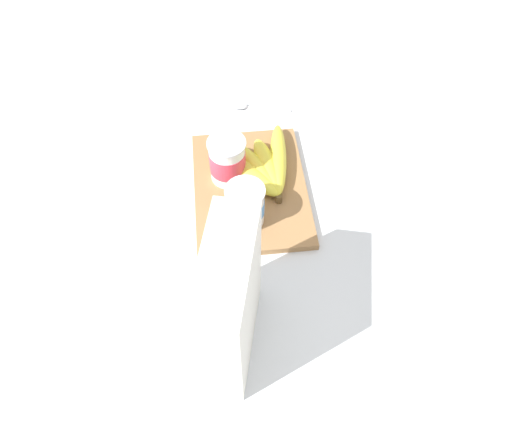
# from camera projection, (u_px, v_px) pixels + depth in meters

# --- Properties ---
(ground_plane) EXTENTS (2.40, 2.40, 0.00)m
(ground_plane) POSITION_uv_depth(u_px,v_px,m) (250.00, 191.00, 0.95)
(ground_plane) COLOR silver
(cutting_board) EXTENTS (0.30, 0.22, 0.01)m
(cutting_board) POSITION_uv_depth(u_px,v_px,m) (250.00, 188.00, 0.95)
(cutting_board) COLOR olive
(cutting_board) RESTS_ON ground_plane
(cereal_box) EXTENTS (0.19, 0.11, 0.24)m
(cereal_box) POSITION_uv_depth(u_px,v_px,m) (229.00, 304.00, 0.67)
(cereal_box) COLOR white
(cereal_box) RESTS_ON ground_plane
(yogurt_cup_front) EXTENTS (0.07, 0.07, 0.08)m
(yogurt_cup_front) POSITION_uv_depth(u_px,v_px,m) (245.00, 206.00, 0.86)
(yogurt_cup_front) COLOR white
(yogurt_cup_front) RESTS_ON cutting_board
(yogurt_cup_back) EXTENTS (0.07, 0.07, 0.09)m
(yogurt_cup_back) POSITION_uv_depth(u_px,v_px,m) (227.00, 160.00, 0.92)
(yogurt_cup_back) COLOR white
(yogurt_cup_back) RESTS_ON cutting_board
(banana_bunch) EXTENTS (0.20, 0.17, 0.04)m
(banana_bunch) POSITION_uv_depth(u_px,v_px,m) (262.00, 167.00, 0.95)
(banana_bunch) COLOR yellow
(banana_bunch) RESTS_ON cutting_board
(spoon) EXTENTS (0.05, 0.13, 0.01)m
(spoon) POSITION_uv_depth(u_px,v_px,m) (252.00, 107.00, 1.09)
(spoon) COLOR silver
(spoon) RESTS_ON ground_plane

